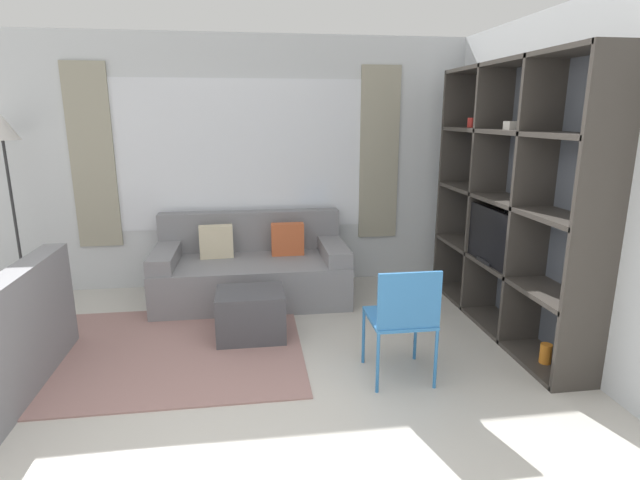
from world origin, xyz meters
name	(u,v)px	position (x,y,z in m)	size (l,w,h in m)	color
wall_back	(242,164)	(0.00, 3.33, 1.36)	(6.15, 0.11, 2.70)	silver
wall_right	(541,179)	(2.51, 1.65, 1.35)	(0.07, 4.50, 2.70)	silver
area_rug	(157,351)	(-0.72, 1.65, 0.01)	(2.36, 1.76, 0.01)	gray
shelving_unit	(512,202)	(2.33, 1.76, 1.15)	(0.37, 2.31, 2.32)	#515660
couch_main	(252,270)	(0.07, 2.80, 0.30)	(1.94, 0.99, 0.86)	gray
ottoman	(251,315)	(0.05, 1.81, 0.21)	(0.58, 0.46, 0.42)	#47474C
floor_lamp	(3,140)	(-2.25, 3.02, 1.64)	(0.32, 0.32, 1.90)	black
folding_chair	(403,314)	(1.11, 0.92, 0.52)	(0.44, 0.46, 0.86)	#3375B7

